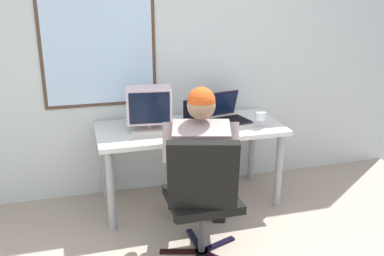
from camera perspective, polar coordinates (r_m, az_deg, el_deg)
The scene contains 8 objects.
wall_rear at distance 3.86m, azimuth -2.69°, elevation 11.88°, with size 4.79×0.08×2.82m.
desk at distance 3.64m, azimuth -0.31°, elevation -1.09°, with size 1.58×0.73×0.72m.
office_chair at distance 2.85m, azimuth 1.40°, elevation -8.68°, with size 0.60×0.64×0.96m.
person_seated at distance 3.05m, azimuth 1.16°, elevation -4.78°, with size 0.64×0.87×1.24m.
crt_monitor at distance 3.47m, azimuth -5.87°, elevation 2.97°, with size 0.39×0.26×0.36m.
laptop at distance 3.79m, azimuth 4.63°, elevation 2.06°, with size 0.38×0.38×0.25m.
wine_glass at distance 3.60m, azimuth 9.23°, elevation 1.55°, with size 0.09×0.09×0.14m.
desk_speaker at distance 3.71m, azimuth -0.43°, elevation 2.25°, with size 0.09×0.09×0.19m.
Camera 1 is at (-0.88, -1.61, 1.84)m, focal length 39.39 mm.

